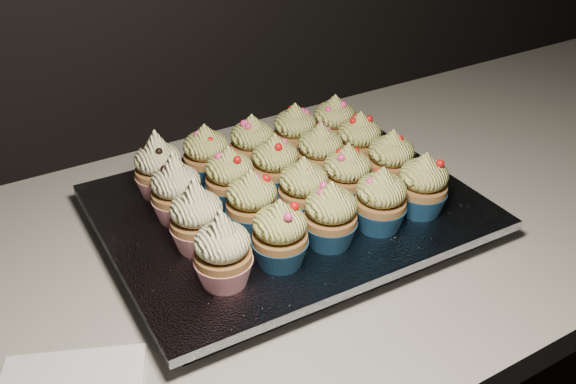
# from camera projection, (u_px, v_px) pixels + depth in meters

# --- Properties ---
(worktop) EXTENTS (2.44, 0.64, 0.04)m
(worktop) POSITION_uv_depth(u_px,v_px,m) (365.00, 211.00, 0.90)
(worktop) COLOR beige
(worktop) RESTS_ON cabinet
(baking_tray) EXTENTS (0.43, 0.33, 0.02)m
(baking_tray) POSITION_uv_depth(u_px,v_px,m) (288.00, 217.00, 0.84)
(baking_tray) COLOR black
(baking_tray) RESTS_ON worktop
(foil_lining) EXTENTS (0.47, 0.37, 0.01)m
(foil_lining) POSITION_uv_depth(u_px,v_px,m) (288.00, 206.00, 0.83)
(foil_lining) COLOR silver
(foil_lining) RESTS_ON baking_tray
(cupcake_0) EXTENTS (0.06, 0.06, 0.10)m
(cupcake_0) POSITION_uv_depth(u_px,v_px,m) (223.00, 252.00, 0.67)
(cupcake_0) COLOR red
(cupcake_0) RESTS_ON foil_lining
(cupcake_1) EXTENTS (0.06, 0.06, 0.08)m
(cupcake_1) POSITION_uv_depth(u_px,v_px,m) (280.00, 235.00, 0.70)
(cupcake_1) COLOR navy
(cupcake_1) RESTS_ON foil_lining
(cupcake_2) EXTENTS (0.06, 0.06, 0.08)m
(cupcake_2) POSITION_uv_depth(u_px,v_px,m) (330.00, 216.00, 0.73)
(cupcake_2) COLOR navy
(cupcake_2) RESTS_ON foil_lining
(cupcake_3) EXTENTS (0.06, 0.06, 0.08)m
(cupcake_3) POSITION_uv_depth(u_px,v_px,m) (380.00, 201.00, 0.76)
(cupcake_3) COLOR navy
(cupcake_3) RESTS_ON foil_lining
(cupcake_4) EXTENTS (0.06, 0.06, 0.08)m
(cupcake_4) POSITION_uv_depth(u_px,v_px,m) (423.00, 186.00, 0.79)
(cupcake_4) COLOR navy
(cupcake_4) RESTS_ON foil_lining
(cupcake_5) EXTENTS (0.06, 0.06, 0.10)m
(cupcake_5) POSITION_uv_depth(u_px,v_px,m) (197.00, 218.00, 0.72)
(cupcake_5) COLOR red
(cupcake_5) RESTS_ON foil_lining
(cupcake_6) EXTENTS (0.06, 0.06, 0.08)m
(cupcake_6) POSITION_uv_depth(u_px,v_px,m) (252.00, 203.00, 0.75)
(cupcake_6) COLOR navy
(cupcake_6) RESTS_ON foil_lining
(cupcake_7) EXTENTS (0.06, 0.06, 0.08)m
(cupcake_7) POSITION_uv_depth(u_px,v_px,m) (303.00, 190.00, 0.78)
(cupcake_7) COLOR navy
(cupcake_7) RESTS_ON foil_lining
(cupcake_8) EXTENTS (0.06, 0.06, 0.08)m
(cupcake_8) POSITION_uv_depth(u_px,v_px,m) (347.00, 176.00, 0.81)
(cupcake_8) COLOR navy
(cupcake_8) RESTS_ON foil_lining
(cupcake_9) EXTENTS (0.06, 0.06, 0.08)m
(cupcake_9) POSITION_uv_depth(u_px,v_px,m) (390.00, 161.00, 0.84)
(cupcake_9) COLOR navy
(cupcake_9) RESTS_ON foil_lining
(cupcake_10) EXTENTS (0.06, 0.06, 0.10)m
(cupcake_10) POSITION_uv_depth(u_px,v_px,m) (176.00, 191.00, 0.77)
(cupcake_10) COLOR red
(cupcake_10) RESTS_ON foil_lining
(cupcake_11) EXTENTS (0.06, 0.06, 0.08)m
(cupcake_11) POSITION_uv_depth(u_px,v_px,m) (230.00, 178.00, 0.80)
(cupcake_11) COLOR navy
(cupcake_11) RESTS_ON foil_lining
(cupcake_12) EXTENTS (0.06, 0.06, 0.08)m
(cupcake_12) POSITION_uv_depth(u_px,v_px,m) (275.00, 166.00, 0.83)
(cupcake_12) COLOR navy
(cupcake_12) RESTS_ON foil_lining
(cupcake_13) EXTENTS (0.06, 0.06, 0.08)m
(cupcake_13) POSITION_uv_depth(u_px,v_px,m) (320.00, 154.00, 0.86)
(cupcake_13) COLOR navy
(cupcake_13) RESTS_ON foil_lining
(cupcake_14) EXTENTS (0.06, 0.06, 0.08)m
(cupcake_14) POSITION_uv_depth(u_px,v_px,m) (359.00, 142.00, 0.89)
(cupcake_14) COLOR navy
(cupcake_14) RESTS_ON foil_lining
(cupcake_15) EXTENTS (0.06, 0.06, 0.10)m
(cupcake_15) POSITION_uv_depth(u_px,v_px,m) (159.00, 168.00, 0.82)
(cupcake_15) COLOR red
(cupcake_15) RESTS_ON foil_lining
(cupcake_16) EXTENTS (0.06, 0.06, 0.08)m
(cupcake_16) POSITION_uv_depth(u_px,v_px,m) (206.00, 156.00, 0.85)
(cupcake_16) COLOR navy
(cupcake_16) RESTS_ON foil_lining
(cupcake_17) EXTENTS (0.06, 0.06, 0.08)m
(cupcake_17) POSITION_uv_depth(u_px,v_px,m) (253.00, 145.00, 0.88)
(cupcake_17) COLOR navy
(cupcake_17) RESTS_ON foil_lining
(cupcake_18) EXTENTS (0.06, 0.06, 0.08)m
(cupcake_18) POSITION_uv_depth(u_px,v_px,m) (295.00, 133.00, 0.91)
(cupcake_18) COLOR navy
(cupcake_18) RESTS_ON foil_lining
(cupcake_19) EXTENTS (0.06, 0.06, 0.08)m
(cupcake_19) POSITION_uv_depth(u_px,v_px,m) (334.00, 124.00, 0.93)
(cupcake_19) COLOR navy
(cupcake_19) RESTS_ON foil_lining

